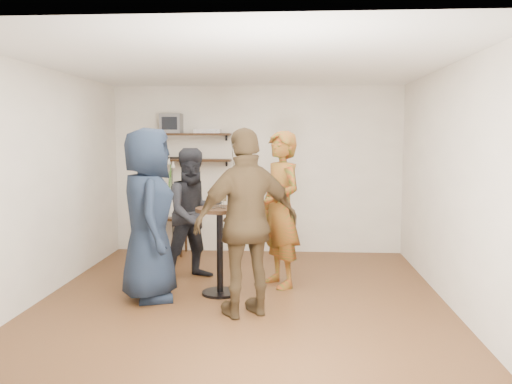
% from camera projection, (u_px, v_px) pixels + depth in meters
% --- Properties ---
extents(room, '(4.58, 5.08, 2.68)m').
position_uv_depth(room, '(243.00, 184.00, 6.00)').
color(room, '#442515').
rests_on(room, ground).
extents(shelf_upper, '(1.20, 0.25, 0.04)m').
position_uv_depth(shelf_upper, '(192.00, 134.00, 8.37)').
color(shelf_upper, black).
rests_on(shelf_upper, room).
extents(shelf_lower, '(1.20, 0.25, 0.04)m').
position_uv_depth(shelf_lower, '(192.00, 160.00, 8.41)').
color(shelf_lower, black).
rests_on(shelf_lower, room).
extents(crt_monitor, '(0.32, 0.30, 0.30)m').
position_uv_depth(crt_monitor, '(172.00, 123.00, 8.37)').
color(crt_monitor, '#59595B').
rests_on(crt_monitor, shelf_upper).
extents(dvd_deck, '(0.40, 0.24, 0.06)m').
position_uv_depth(dvd_deck, '(208.00, 131.00, 8.34)').
color(dvd_deck, silver).
rests_on(dvd_deck, shelf_upper).
extents(radio, '(0.22, 0.10, 0.10)m').
position_uv_depth(radio, '(192.00, 156.00, 8.40)').
color(radio, black).
rests_on(radio, shelf_lower).
extents(power_strip, '(0.30, 0.05, 0.03)m').
position_uv_depth(power_strip, '(170.00, 158.00, 8.48)').
color(power_strip, black).
rests_on(power_strip, shelf_lower).
extents(side_table, '(0.60, 0.60, 0.60)m').
position_uv_depth(side_table, '(171.00, 222.00, 8.36)').
color(side_table, black).
rests_on(side_table, room).
extents(vase_lilies, '(0.19, 0.19, 0.92)m').
position_uv_depth(vase_lilies, '(170.00, 197.00, 8.31)').
color(vase_lilies, silver).
rests_on(vase_lilies, side_table).
extents(drinks_table, '(0.55, 0.55, 1.01)m').
position_uv_depth(drinks_table, '(220.00, 239.00, 6.22)').
color(drinks_table, black).
rests_on(drinks_table, room).
extents(wine_glass_fl, '(0.07, 0.07, 0.22)m').
position_uv_depth(wine_glass_fl, '(213.00, 195.00, 6.13)').
color(wine_glass_fl, silver).
rests_on(wine_glass_fl, drinks_table).
extents(wine_glass_fr, '(0.06, 0.06, 0.18)m').
position_uv_depth(wine_glass_fr, '(224.00, 197.00, 6.12)').
color(wine_glass_fr, silver).
rests_on(wine_glass_fr, drinks_table).
extents(wine_glass_bl, '(0.07, 0.07, 0.20)m').
position_uv_depth(wine_glass_bl, '(218.00, 195.00, 6.25)').
color(wine_glass_bl, silver).
rests_on(wine_glass_bl, drinks_table).
extents(wine_glass_br, '(0.06, 0.06, 0.19)m').
position_uv_depth(wine_glass_br, '(221.00, 197.00, 6.17)').
color(wine_glass_br, silver).
rests_on(wine_glass_br, drinks_table).
extents(person_plaid, '(0.74, 0.82, 1.89)m').
position_uv_depth(person_plaid, '(281.00, 209.00, 6.55)').
color(person_plaid, '#B22B14').
rests_on(person_plaid, room).
extents(person_dark, '(1.03, 0.97, 1.68)m').
position_uv_depth(person_dark, '(195.00, 214.00, 6.90)').
color(person_dark, black).
rests_on(person_dark, room).
extents(person_navy, '(0.86, 1.08, 1.92)m').
position_uv_depth(person_navy, '(148.00, 215.00, 6.00)').
color(person_navy, '#151F30').
rests_on(person_navy, room).
extents(person_brown, '(1.21, 0.94, 1.91)m').
position_uv_depth(person_brown, '(247.00, 223.00, 5.46)').
color(person_brown, '#402F1B').
rests_on(person_brown, room).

